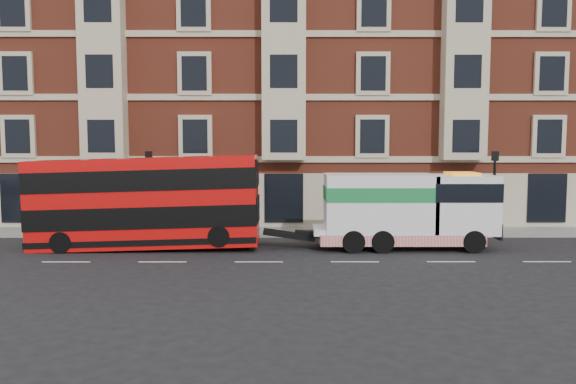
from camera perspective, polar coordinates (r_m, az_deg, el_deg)
The scene contains 8 objects.
ground at distance 23.50m, azimuth -2.99°, elevation -7.11°, with size 120.00×120.00×0.00m, color black.
sidewalk at distance 30.85m, azimuth -2.30°, elevation -4.05°, with size 90.00×3.00×0.15m, color slate.
victorian_terrace at distance 38.30m, azimuth -1.15°, elevation 12.71°, with size 45.00×12.00×20.40m.
lamp_post_west at distance 30.10m, azimuth -13.90°, elevation 0.57°, with size 0.35×0.15×4.35m.
lamp_post_east at distance 31.18m, azimuth 20.21°, elevation 0.55°, with size 0.35×0.15×4.35m.
double_decker_bus at distance 26.85m, azimuth -14.32°, elevation -0.89°, with size 10.47×2.40×4.24m.
tow_truck at distance 26.65m, azimuth 11.73°, elevation -1.73°, with size 8.38×2.48×3.49m.
pedestrian at distance 32.19m, azimuth -19.71°, elevation -2.36°, with size 0.59×0.39×1.63m, color black.
Camera 1 is at (1.16, -22.94, 4.93)m, focal length 35.00 mm.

